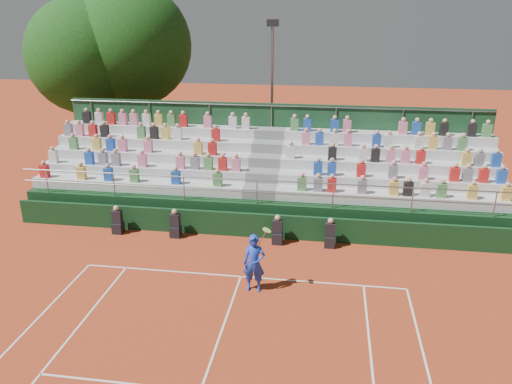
# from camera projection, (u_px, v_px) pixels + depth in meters

# --- Properties ---
(ground) EXTENTS (90.00, 90.00, 0.00)m
(ground) POSITION_uv_depth(u_px,v_px,m) (241.00, 277.00, 16.97)
(ground) COLOR #A83B1C
(ground) RESTS_ON ground
(courtside_wall) EXTENTS (20.00, 0.15, 1.00)m
(courtside_wall) POSITION_uv_depth(u_px,v_px,m) (255.00, 225.00, 19.77)
(courtside_wall) COLOR black
(courtside_wall) RESTS_ON ground
(line_officials) EXTENTS (8.91, 0.40, 1.19)m
(line_officials) POSITION_uv_depth(u_px,v_px,m) (223.00, 229.00, 19.53)
(line_officials) COLOR black
(line_officials) RESTS_ON ground
(grandstand) EXTENTS (20.00, 5.20, 4.40)m
(grandstand) POSITION_uv_depth(u_px,v_px,m) (266.00, 185.00, 22.57)
(grandstand) COLOR black
(grandstand) RESTS_ON ground
(tennis_player) EXTENTS (0.88, 0.46, 2.22)m
(tennis_player) POSITION_uv_depth(u_px,v_px,m) (254.00, 263.00, 15.85)
(tennis_player) COLOR #1A3BC4
(tennis_player) RESTS_ON ground
(tree_west) EXTENTS (6.42, 6.42, 9.28)m
(tree_west) POSITION_uv_depth(u_px,v_px,m) (85.00, 56.00, 27.84)
(tree_west) COLOR #372214
(tree_west) RESTS_ON ground
(tree_east) EXTENTS (6.93, 6.93, 10.09)m
(tree_east) POSITION_uv_depth(u_px,v_px,m) (130.00, 45.00, 28.27)
(tree_east) COLOR #372214
(tree_east) RESTS_ON ground
(floodlight_mast) EXTENTS (0.60, 0.25, 8.06)m
(floodlight_mast) POSITION_uv_depth(u_px,v_px,m) (272.00, 86.00, 26.61)
(floodlight_mast) COLOR gray
(floodlight_mast) RESTS_ON ground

